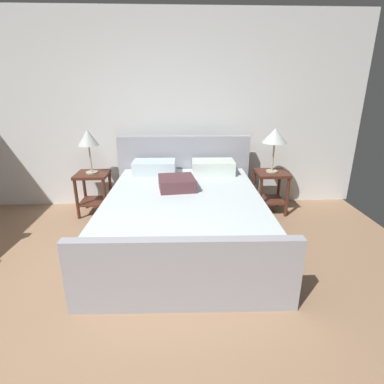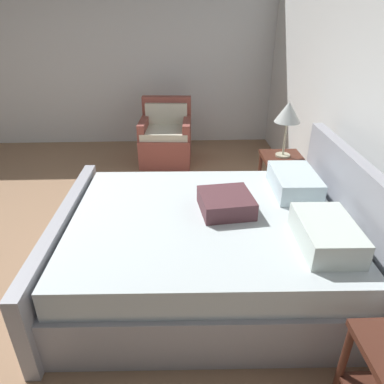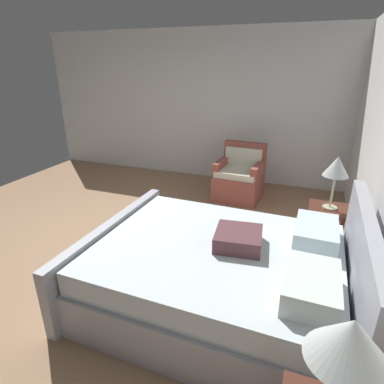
{
  "view_description": "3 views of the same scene",
  "coord_description": "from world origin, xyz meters",
  "px_view_note": "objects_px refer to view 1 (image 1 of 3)",
  "views": [
    {
      "loc": [
        0.4,
        -1.51,
        1.77
      ],
      "look_at": [
        0.53,
        1.27,
        0.78
      ],
      "focal_mm": 28.42,
      "sensor_mm": 36.0,
      "label": 1
    },
    {
      "loc": [
        2.81,
        1.46,
        2.07
      ],
      "look_at": [
        0.49,
        1.55,
        0.85
      ],
      "focal_mm": 33.15,
      "sensor_mm": 36.0,
      "label": 2
    },
    {
      "loc": [
        2.81,
        2.31,
        2.11
      ],
      "look_at": [
        0.09,
        1.28,
        0.95
      ],
      "focal_mm": 29.8,
      "sensor_mm": 36.0,
      "label": 3
    }
  ],
  "objects_px": {
    "table_lamp_left": "(88,139)",
    "bed": "(184,215)",
    "nightstand_left": "(94,186)",
    "nightstand_right": "(270,185)",
    "table_lamp_right": "(275,136)"
  },
  "relations": [
    {
      "from": "table_lamp_left",
      "to": "bed",
      "type": "bearing_deg",
      "value": -35.28
    },
    {
      "from": "nightstand_left",
      "to": "bed",
      "type": "bearing_deg",
      "value": -35.28
    },
    {
      "from": "nightstand_right",
      "to": "table_lamp_right",
      "type": "height_order",
      "value": "table_lamp_right"
    },
    {
      "from": "bed",
      "to": "nightstand_left",
      "type": "xyz_separation_m",
      "value": [
        -1.26,
        0.89,
        0.07
      ]
    },
    {
      "from": "bed",
      "to": "nightstand_right",
      "type": "xyz_separation_m",
      "value": [
        1.26,
        0.84,
        0.07
      ]
    },
    {
      "from": "bed",
      "to": "table_lamp_right",
      "type": "bearing_deg",
      "value": 33.57
    },
    {
      "from": "bed",
      "to": "nightstand_right",
      "type": "height_order",
      "value": "bed"
    },
    {
      "from": "nightstand_right",
      "to": "table_lamp_left",
      "type": "distance_m",
      "value": 2.61
    },
    {
      "from": "nightstand_right",
      "to": "bed",
      "type": "bearing_deg",
      "value": -146.43
    },
    {
      "from": "nightstand_left",
      "to": "nightstand_right",
      "type": "bearing_deg",
      "value": -1.28
    },
    {
      "from": "table_lamp_left",
      "to": "nightstand_right",
      "type": "bearing_deg",
      "value": -1.28
    },
    {
      "from": "table_lamp_right",
      "to": "table_lamp_left",
      "type": "height_order",
      "value": "table_lamp_right"
    },
    {
      "from": "bed",
      "to": "table_lamp_left",
      "type": "bearing_deg",
      "value": 144.72
    },
    {
      "from": "bed",
      "to": "table_lamp_left",
      "type": "distance_m",
      "value": 1.71
    },
    {
      "from": "table_lamp_left",
      "to": "table_lamp_right",
      "type": "bearing_deg",
      "value": -1.28
    }
  ]
}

